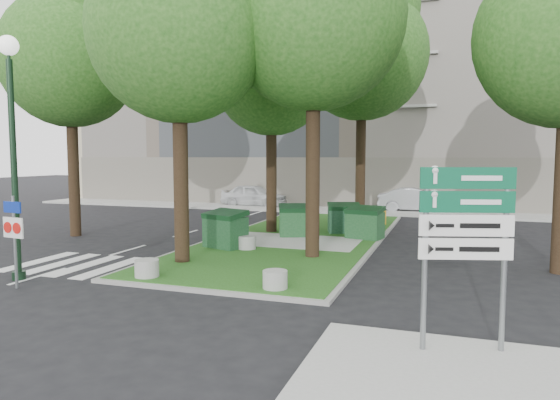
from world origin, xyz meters
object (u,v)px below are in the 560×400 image
at_px(traffic_sign_pole, 14,229).
at_px(directional_sign, 465,230).
at_px(tree_median_near_left, 182,16).
at_px(dumpster_c, 344,218).
at_px(litter_bin, 382,217).
at_px(car_white, 254,195).
at_px(car_silver, 416,200).
at_px(tree_median_near_right, 317,0).
at_px(street_lamp, 12,128).
at_px(tree_median_mid, 274,65).
at_px(bollard_left, 147,268).
at_px(bollard_right, 275,279).
at_px(dumpster_b, 296,221).
at_px(tree_street_left, 72,46).
at_px(dumpster_a, 225,229).
at_px(bollard_mid, 247,242).
at_px(tree_median_far, 364,42).
at_px(dumpster_d, 365,223).

distance_m(traffic_sign_pole, directional_sign, 10.42).
xyz_separation_m(tree_median_near_left, dumpster_c, (3.35, 7.16, -6.61)).
relative_size(litter_bin, car_white, 0.15).
bearing_deg(car_silver, litter_bin, 168.91).
bearing_deg(tree_median_near_right, tree_median_near_left, -150.26).
bearing_deg(street_lamp, car_silver, 65.99).
bearing_deg(car_white, tree_median_mid, -150.23).
relative_size(tree_median_near_left, bollard_left, 16.83).
height_order(bollard_right, directional_sign, directional_sign).
distance_m(dumpster_b, car_silver, 11.95).
bearing_deg(dumpster_c, tree_street_left, -178.72).
height_order(dumpster_a, bollard_left, dumpster_a).
xyz_separation_m(bollard_left, bollard_right, (3.57, 0.00, -0.01)).
distance_m(tree_street_left, dumpster_c, 12.99).
xyz_separation_m(tree_median_near_left, dumpster_a, (0.15, 2.49, -6.57)).
distance_m(directional_sign, car_silver, 21.75).
xyz_separation_m(tree_median_mid, dumpster_b, (1.25, -0.87, -6.25)).
distance_m(dumpster_b, dumpster_c, 2.21).
height_order(dumpster_c, traffic_sign_pole, traffic_sign_pole).
bearing_deg(bollard_mid, tree_median_far, 68.85).
relative_size(bollard_left, car_white, 0.14).
height_order(dumpster_c, car_white, car_white).
bearing_deg(bollard_left, dumpster_b, 77.31).
height_order(tree_street_left, street_lamp, tree_street_left).
bearing_deg(tree_median_near_right, dumpster_b, 115.76).
distance_m(dumpster_d, litter_bin, 4.22).
bearing_deg(car_white, dumpster_a, -158.08).
bearing_deg(tree_median_near_left, tree_median_far, 68.72).
bearing_deg(litter_bin, bollard_left, -110.30).
bearing_deg(dumpster_a, car_white, 128.02).
distance_m(tree_median_mid, car_silver, 13.21).
xyz_separation_m(tree_median_near_left, car_white, (-4.60, 16.94, -6.58)).
xyz_separation_m(tree_median_mid, directional_sign, (7.23, -11.16, -4.88)).
xyz_separation_m(tree_street_left, dumpster_a, (7.15, -1.01, -6.90)).
bearing_deg(dumpster_a, street_lamp, -101.97).
bearing_deg(street_lamp, traffic_sign_pole, -46.37).
distance_m(street_lamp, car_white, 20.29).
bearing_deg(street_lamp, dumpster_a, 58.18).
xyz_separation_m(dumpster_c, car_white, (-7.95, 9.78, 0.03)).
distance_m(tree_median_mid, car_white, 13.19).
xyz_separation_m(bollard_right, street_lamp, (-6.86, -0.98, 3.65)).
xyz_separation_m(dumpster_a, bollard_left, (-0.13, -4.54, -0.40)).
bearing_deg(dumpster_a, litter_bin, 80.10).
xyz_separation_m(dumpster_d, car_silver, (1.21, 10.99, 0.00)).
relative_size(tree_street_left, dumpster_a, 6.64).
bearing_deg(tree_median_far, dumpster_a, -116.86).
distance_m(tree_median_near_left, car_white, 18.75).
xyz_separation_m(dumpster_a, street_lamp, (-3.43, -5.53, 3.24)).
bearing_deg(bollard_right, dumpster_a, 127.07).
xyz_separation_m(tree_street_left, bollard_mid, (7.97, -1.06, -7.31)).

